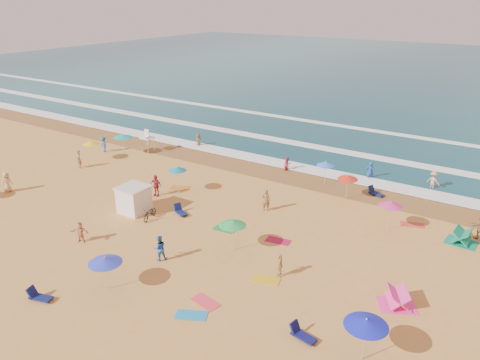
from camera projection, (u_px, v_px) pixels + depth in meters
The scene contains 13 objects.
ground at pixel (178, 218), 35.94m from camera, with size 220.00×220.00×0.00m, color gold.
ocean at pixel (429, 73), 101.33m from camera, with size 220.00×140.00×0.18m, color #0C4756.
wet_sand at pixel (261, 170), 45.67m from camera, with size 220.00×220.00×0.00m, color olive.
surf_foam at pixel (301, 146), 52.50m from camera, with size 200.00×18.70×0.05m.
cabana at pixel (134, 200), 36.57m from camera, with size 2.00×2.00×2.00m, color white.
cabana_roof at pixel (133, 187), 36.18m from camera, with size 2.20×2.20×0.12m, color silver.
bicycle at pixel (150, 213), 35.57m from camera, with size 0.63×1.80×0.95m, color black.
lifeguard_stand at pixel (148, 142), 50.62m from camera, with size 1.20×1.20×2.10m, color white, non-canonical shape.
beach_umbrellas at pixel (240, 201), 33.86m from camera, with size 50.92×32.24×0.68m.
loungers at pixel (230, 262), 29.66m from camera, with size 48.04×25.65×0.34m.
towels at pixel (133, 227), 34.43m from camera, with size 44.00×25.12×0.03m.
popup_tents at pixel (434, 262), 28.82m from camera, with size 4.04×11.52×1.20m.
beachgoers at pixel (219, 187), 39.50m from camera, with size 39.84×26.51×2.14m.
Camera 1 is at (21.64, -24.47, 15.99)m, focal length 35.00 mm.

